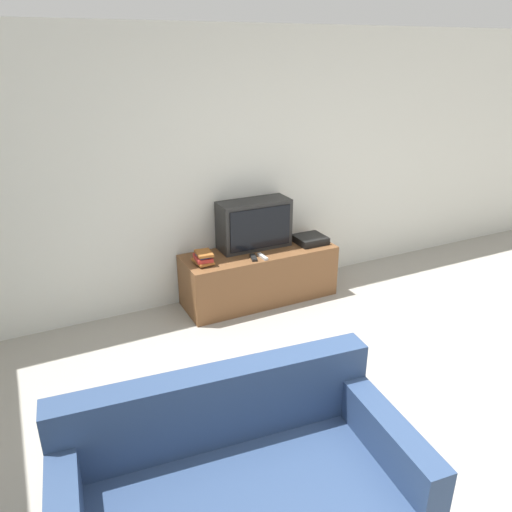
# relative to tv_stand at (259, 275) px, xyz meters

# --- Properties ---
(ground_plane) EXTENTS (14.00, 14.00, 0.00)m
(ground_plane) POSITION_rel_tv_stand_xyz_m (-0.17, -2.71, -0.26)
(ground_plane) COLOR #9E998E
(wall_back) EXTENTS (9.00, 0.06, 2.60)m
(wall_back) POSITION_rel_tv_stand_xyz_m (-0.17, 0.32, 1.04)
(wall_back) COLOR silver
(wall_back) RESTS_ON ground_plane
(tv_stand) EXTENTS (1.54, 0.53, 0.53)m
(tv_stand) POSITION_rel_tv_stand_xyz_m (0.00, 0.00, 0.00)
(tv_stand) COLOR brown
(tv_stand) RESTS_ON ground_plane
(television) EXTENTS (0.72, 0.29, 0.48)m
(television) POSITION_rel_tv_stand_xyz_m (0.00, 0.12, 0.51)
(television) COLOR black
(television) RESTS_ON tv_stand
(couch) EXTENTS (1.76, 1.06, 0.89)m
(couch) POSITION_rel_tv_stand_xyz_m (-1.35, -2.45, 0.04)
(couch) COLOR navy
(couch) RESTS_ON ground_plane
(book_stack) EXTENTS (0.17, 0.24, 0.12)m
(book_stack) POSITION_rel_tv_stand_xyz_m (-0.61, -0.05, 0.32)
(book_stack) COLOR black
(book_stack) RESTS_ON tv_stand
(remote_on_stand) EXTENTS (0.09, 0.16, 0.02)m
(remote_on_stand) POSITION_rel_tv_stand_xyz_m (-0.14, -0.15, 0.28)
(remote_on_stand) COLOR black
(remote_on_stand) RESTS_ON tv_stand
(remote_secondary) EXTENTS (0.04, 0.16, 0.02)m
(remote_secondary) POSITION_rel_tv_stand_xyz_m (-0.05, -0.17, 0.28)
(remote_secondary) COLOR #B7B7B7
(remote_secondary) RESTS_ON tv_stand
(set_top_box) EXTENTS (0.30, 0.28, 0.07)m
(set_top_box) POSITION_rel_tv_stand_xyz_m (0.57, -0.03, 0.30)
(set_top_box) COLOR black
(set_top_box) RESTS_ON tv_stand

